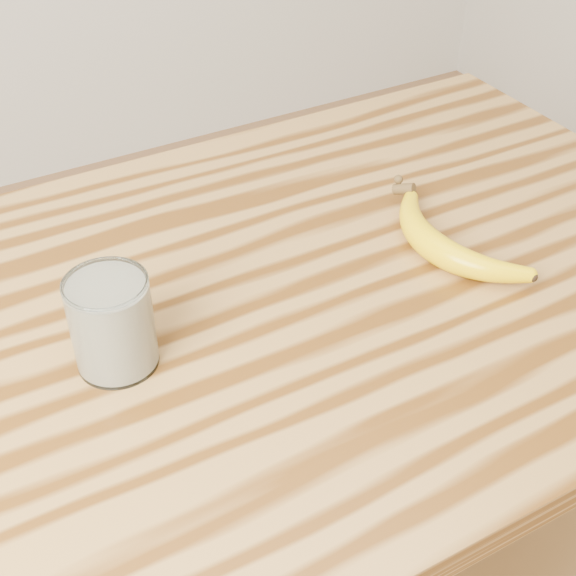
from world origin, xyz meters
TOP-DOWN VIEW (x-y plane):
  - table at (0.00, 0.00)m, footprint 1.20×0.80m
  - smoothie_glass at (-0.24, -0.02)m, footprint 0.09×0.09m
  - banana at (0.18, -0.04)m, footprint 0.15×0.34m

SIDE VIEW (x-z plane):
  - table at x=0.00m, z-range 0.32..1.22m
  - banana at x=0.18m, z-range 0.90..0.94m
  - smoothie_glass at x=-0.24m, z-range 0.90..1.01m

